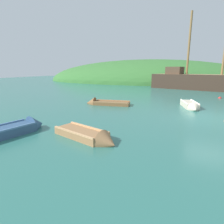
% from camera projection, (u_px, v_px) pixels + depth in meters
% --- Properties ---
extents(ground_plane, '(120.00, 120.00, 0.00)m').
position_uv_depth(ground_plane, '(209.00, 118.00, 11.36)').
color(ground_plane, '#2D6B60').
extents(shore_hill, '(51.01, 26.09, 10.36)m').
position_uv_depth(shore_hill, '(146.00, 81.00, 45.51)').
color(shore_hill, '#387033').
rests_on(shore_hill, ground).
extents(sailing_ship, '(16.36, 7.29, 12.64)m').
position_uv_depth(sailing_ship, '(200.00, 84.00, 26.96)').
color(sailing_ship, '#38281E').
rests_on(sailing_ship, ground).
extents(rowboat_near_dock, '(3.29, 1.97, 0.96)m').
position_uv_depth(rowboat_near_dock, '(89.00, 137.00, 7.86)').
color(rowboat_near_dock, '#9E7047').
rests_on(rowboat_near_dock, ground).
extents(rowboat_portside, '(1.85, 3.48, 1.02)m').
position_uv_depth(rowboat_portside, '(14.00, 131.00, 8.57)').
color(rowboat_portside, '#335175').
rests_on(rowboat_portside, ground).
extents(rowboat_outer_right, '(1.45, 3.06, 0.86)m').
position_uv_depth(rowboat_outer_right, '(190.00, 106.00, 14.22)').
color(rowboat_outer_right, beige).
rests_on(rowboat_outer_right, ground).
extents(rowboat_center, '(3.76, 1.47, 1.04)m').
position_uv_depth(rowboat_center, '(104.00, 104.00, 15.60)').
color(rowboat_center, brown).
rests_on(rowboat_center, ground).
extents(buoy_red, '(0.31, 0.31, 0.31)m').
position_uv_depth(buoy_red, '(220.00, 98.00, 19.04)').
color(buoy_red, red).
rests_on(buoy_red, ground).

